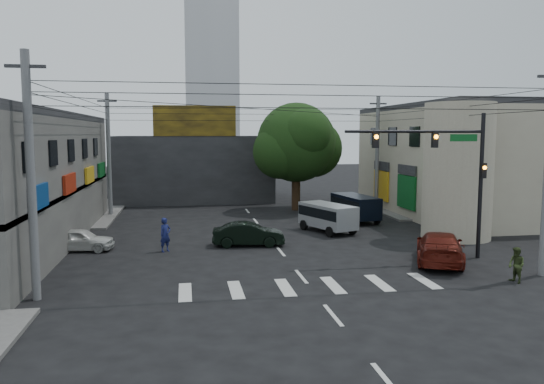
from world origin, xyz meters
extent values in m
plane|color=black|center=(0.00, 0.00, 0.00)|extent=(160.00, 160.00, 0.00)
cube|color=#514F4C|center=(-18.00, 18.00, 0.07)|extent=(16.00, 16.00, 0.15)
cube|color=#514F4C|center=(18.00, 18.00, 0.07)|extent=(16.00, 16.00, 0.15)
cube|color=#9E937D|center=(18.00, 13.00, 4.00)|extent=(14.00, 18.00, 8.00)
cylinder|color=#9E937D|center=(11.00, 4.00, 4.00)|extent=(4.00, 4.00, 8.00)
cube|color=#232326|center=(-4.00, 26.00, 3.00)|extent=(14.00, 10.00, 6.00)
cube|color=olive|center=(-4.00, 21.10, 7.30)|extent=(7.00, 0.30, 2.60)
cube|color=silver|center=(0.00, 70.00, 22.00)|extent=(9.00, 9.00, 44.00)
cylinder|color=black|center=(4.00, 17.00, 2.20)|extent=(0.70, 0.70, 4.40)
sphere|color=black|center=(4.00, 17.00, 5.50)|extent=(6.40, 6.40, 6.40)
cylinder|color=black|center=(9.50, -1.00, 3.60)|extent=(0.20, 0.20, 7.20)
cylinder|color=black|center=(6.00, -1.00, 6.30)|extent=(7.00, 0.14, 0.14)
cube|color=black|center=(7.00, -1.00, 5.90)|extent=(0.28, 0.22, 0.75)
cube|color=black|center=(4.00, -1.00, 5.90)|extent=(0.28, 0.22, 0.75)
sphere|color=orange|center=(7.00, -1.14, 6.05)|extent=(0.20, 0.20, 0.20)
sphere|color=orange|center=(4.00, -1.14, 6.05)|extent=(0.20, 0.20, 0.20)
cube|color=#0B501D|center=(8.50, -1.00, 6.00)|extent=(1.40, 0.06, 0.35)
cylinder|color=#59595B|center=(-10.50, -4.50, 4.60)|extent=(0.32, 0.32, 9.20)
cylinder|color=#59595B|center=(-10.50, 16.00, 4.60)|extent=(0.32, 0.32, 9.20)
cylinder|color=#59595B|center=(10.50, 16.00, 4.60)|extent=(0.32, 0.32, 9.20)
imported|color=black|center=(-1.50, 3.75, 0.65)|extent=(2.15, 4.23, 1.30)
imported|color=silver|center=(-10.50, 3.95, 0.60)|extent=(2.38, 3.93, 1.21)
imported|color=#51130B|center=(7.12, -1.63, 0.75)|extent=(6.05, 6.80, 1.51)
imported|color=#161C50|center=(-6.00, 3.00, 0.90)|extent=(1.08, 1.08, 1.81)
imported|color=#303F1D|center=(8.63, -5.40, 0.75)|extent=(0.90, 0.78, 1.50)
camera|label=1|loc=(-4.94, -25.01, 6.19)|focal=35.00mm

